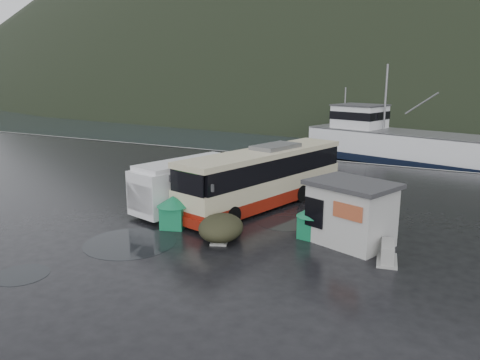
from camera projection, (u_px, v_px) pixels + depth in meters
The scene contains 13 objects.
ground at pixel (195, 221), 24.18m from camera, with size 160.00×160.00×0.00m, color black.
harbor_water at pixel (431, 103), 119.15m from camera, with size 300.00×180.00×0.02m, color black.
quay_edge at pixel (318, 159), 41.45m from camera, with size 160.00×0.60×1.50m, color #999993.
coach_bus at pixel (264, 205), 27.21m from camera, with size 3.06×12.24×3.46m, color beige, non-canonical shape.
white_van at pixel (189, 209), 26.41m from camera, with size 2.31×6.73×2.82m, color white, non-canonical shape.
waste_bin_left at pixel (174, 228), 23.20m from camera, with size 1.16×1.16×1.62m, color #147549, non-canonical shape.
waste_bin_right at pixel (312, 238), 21.76m from camera, with size 1.10×1.10×1.54m, color #147549, non-canonical shape.
dome_tent at pixel (221, 239), 21.59m from camera, with size 2.05×2.87×1.13m, color #2B2B1A, non-canonical shape.
ticket_kiosk at pixel (349, 243), 21.11m from camera, with size 3.63×2.75×2.84m, color #BBBBB6, non-canonical shape.
jersey_barrier_a at pixel (220, 241), 21.41m from camera, with size 0.74×1.48×0.74m, color #999993, non-canonical shape.
jersey_barrier_b at pixel (387, 262), 19.02m from camera, with size 0.80×1.60×0.80m, color #999993, non-canonical shape.
fishing_trawler at pixel (408, 150), 46.39m from camera, with size 24.17×5.31×9.67m, color white, non-canonical shape.
puddles at pixel (170, 240), 21.53m from camera, with size 9.03×13.26×0.01m.
Camera 1 is at (12.80, -19.36, 7.50)m, focal length 35.00 mm.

